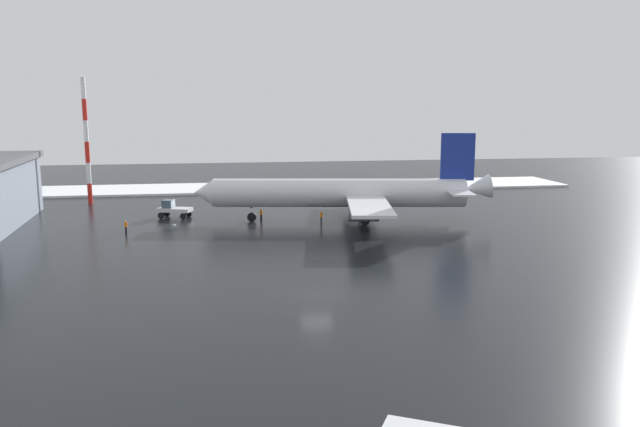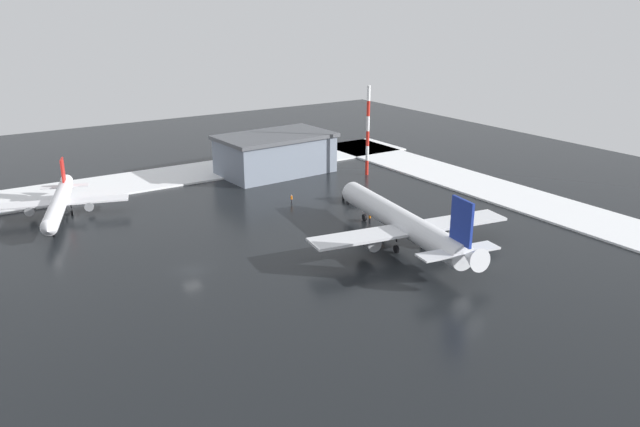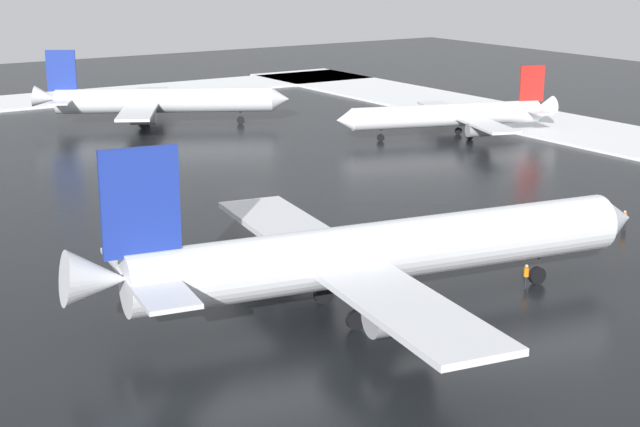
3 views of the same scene
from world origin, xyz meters
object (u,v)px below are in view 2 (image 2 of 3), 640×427
object	(u,v)px
ground_crew_near_tug	(384,234)
ground_crew_mid_apron	(370,217)
airplane_foreground_jet	(59,204)
pushback_tug	(350,195)
airplane_distant_tail	(403,222)
cargo_hangar	(275,154)
ground_crew_beside_wing	(292,199)
antenna_mast	(368,131)

from	to	relation	value
ground_crew_near_tug	ground_crew_mid_apron	xyz separation A→B (m)	(-3.07, -7.74, 0.00)
airplane_foreground_jet	pushback_tug	distance (m)	52.98
ground_crew_near_tug	ground_crew_mid_apron	bearing A→B (deg)	-23.81
airplane_distant_tail	pushback_tug	size ratio (longest dim) A/B	7.88
airplane_foreground_jet	ground_crew_near_tug	bearing A→B (deg)	64.54
ground_crew_mid_apron	cargo_hangar	bearing A→B (deg)	-134.55
airplane_distant_tail	ground_crew_mid_apron	size ratio (longest dim) A/B	23.32
pushback_tug	ground_crew_beside_wing	xyz separation A→B (m)	(10.25, -4.91, -0.31)
ground_crew_beside_wing	ground_crew_near_tug	xyz separation A→B (m)	(-2.80, 24.60, 0.00)
airplane_foreground_jet	pushback_tug	xyz separation A→B (m)	(-49.22, 19.56, -1.52)
cargo_hangar	ground_crew_mid_apron	bearing A→B (deg)	82.83
ground_crew_near_tug	cargo_hangar	size ratio (longest dim) A/B	0.07
airplane_foreground_jet	ground_crew_beside_wing	bearing A→B (deg)	87.16
airplane_distant_tail	airplane_foreground_jet	distance (m)	60.41
cargo_hangar	ground_crew_near_tug	bearing A→B (deg)	79.69
airplane_distant_tail	cargo_hangar	bearing A→B (deg)	3.56
ground_crew_mid_apron	cargo_hangar	xyz separation A→B (m)	(-2.56, -38.17, 3.47)
airplane_distant_tail	antenna_mast	size ratio (longest dim) A/B	2.03
antenna_mast	cargo_hangar	size ratio (longest dim) A/B	0.76
ground_crew_near_tug	cargo_hangar	bearing A→B (deg)	-9.19
airplane_distant_tail	ground_crew_beside_wing	xyz separation A→B (m)	(3.66, -28.15, -2.95)
ground_crew_beside_wing	ground_crew_mid_apron	size ratio (longest dim) A/B	1.00
airplane_foreground_jet	pushback_tug	bearing A→B (deg)	86.08
ground_crew_beside_wing	antenna_mast	xyz separation A→B (m)	(-24.72, -8.94, 8.87)
pushback_tug	ground_crew_near_tug	size ratio (longest dim) A/B	2.96
cargo_hangar	airplane_foreground_jet	bearing A→B (deg)	4.68
airplane_distant_tail	cargo_hangar	distance (m)	49.69
ground_crew_beside_wing	pushback_tug	bearing A→B (deg)	-151.70
airplane_distant_tail	ground_crew_beside_wing	world-z (taller)	airplane_distant_tail
airplane_foreground_jet	ground_crew_beside_wing	distance (m)	41.67
airplane_foreground_jet	cargo_hangar	xyz separation A→B (m)	(-47.39, -6.67, 1.64)
ground_crew_beside_wing	ground_crew_mid_apron	world-z (taller)	same
ground_crew_beside_wing	ground_crew_mid_apron	bearing A→B (deg)	163.11
pushback_tug	antenna_mast	xyz separation A→B (m)	(-14.47, -13.85, 8.56)
airplane_distant_tail	ground_crew_mid_apron	world-z (taller)	airplane_distant_tail
airplane_foreground_jet	ground_crew_near_tug	world-z (taller)	airplane_foreground_jet
cargo_hangar	pushback_tug	bearing A→B (deg)	90.65
ground_crew_beside_wing	cargo_hangar	size ratio (longest dim) A/B	0.07
ground_crew_near_tug	ground_crew_mid_apron	world-z (taller)	same
airplane_distant_tail	ground_crew_near_tug	distance (m)	4.69
ground_crew_beside_wing	ground_crew_mid_apron	distance (m)	17.85
ground_crew_beside_wing	cargo_hangar	xyz separation A→B (m)	(-8.43, -21.31, 3.47)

